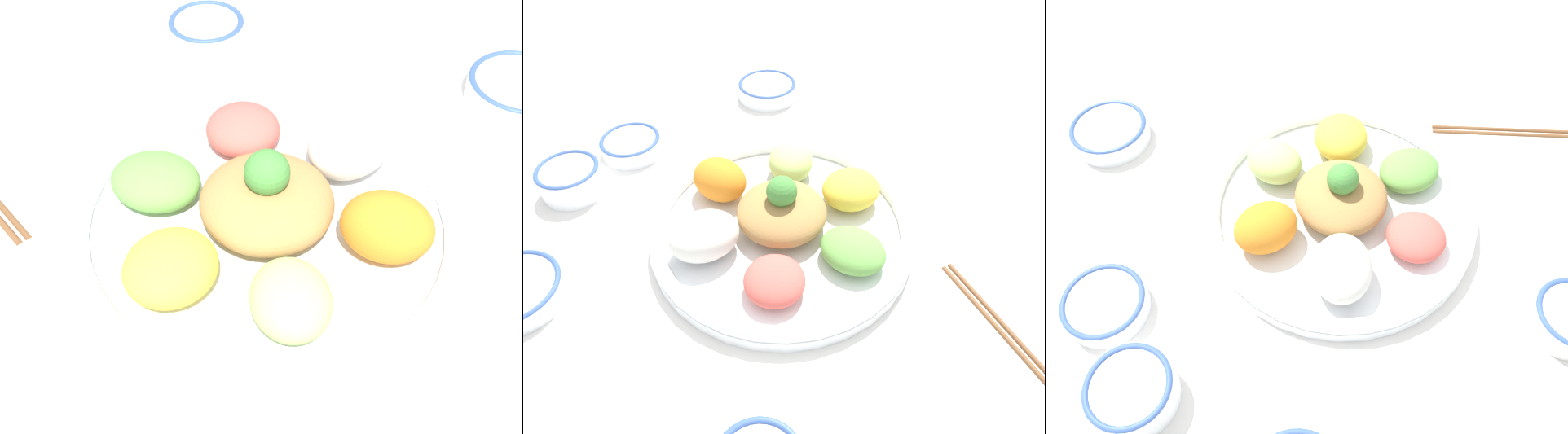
% 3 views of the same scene
% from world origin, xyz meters
% --- Properties ---
extents(ground_plane, '(2.40, 2.40, 0.00)m').
position_xyz_m(ground_plane, '(0.00, 0.00, 0.00)').
color(ground_plane, white).
extents(salad_platter, '(0.37, 0.37, 0.11)m').
position_xyz_m(salad_platter, '(-0.04, 0.00, 0.03)').
color(salad_platter, white).
rests_on(salad_platter, ground_plane).
extents(rice_bowl_blue, '(0.09, 0.09, 0.04)m').
position_xyz_m(rice_bowl_blue, '(0.28, 0.04, 0.02)').
color(rice_bowl_blue, white).
rests_on(rice_bowl_blue, ground_plane).
extents(sauce_bowl_dark, '(0.12, 0.12, 0.03)m').
position_xyz_m(sauce_bowl_dark, '(0.13, -0.31, 0.02)').
color(sauce_bowl_dark, white).
rests_on(sauce_bowl_dark, ground_plane).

